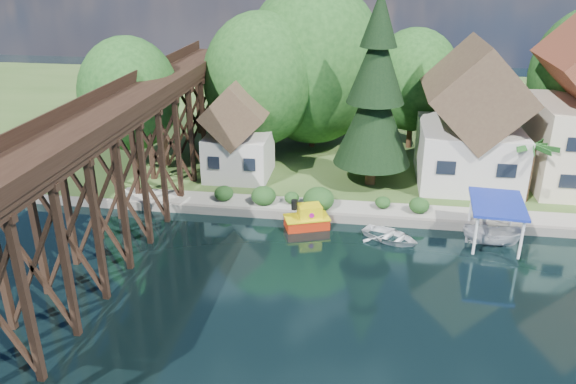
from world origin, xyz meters
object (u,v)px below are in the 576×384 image
at_px(palm_tree, 534,148).
at_px(conifer, 375,95).
at_px(tugboat, 307,219).
at_px(boat_white_a, 391,235).
at_px(house_left, 471,124).
at_px(boat_canopy, 494,227).
at_px(shed, 238,136).
at_px(trestle_bridge, 129,153).

bearing_deg(palm_tree, conifer, 170.86).
distance_m(tugboat, boat_white_a, 5.68).
distance_m(house_left, boat_canopy, 10.64).
distance_m(conifer, boat_canopy, 12.95).
bearing_deg(shed, tugboat, -49.78).
height_order(house_left, tugboat, house_left).
height_order(shed, boat_canopy, shed).
bearing_deg(shed, conifer, -1.10).
bearing_deg(conifer, boat_white_a, -80.29).
distance_m(trestle_bridge, palm_tree, 27.79).
xyz_separation_m(trestle_bridge, boat_white_a, (17.02, 0.63, -4.96)).
relative_size(house_left, boat_canopy, 2.26).
relative_size(trestle_bridge, shed, 5.63).
relative_size(conifer, boat_canopy, 2.99).
relative_size(house_left, shed, 1.40).
height_order(trestle_bridge, palm_tree, trestle_bridge).
height_order(shed, conifer, conifer).
xyz_separation_m(house_left, tugboat, (-11.55, -9.12, -4.49)).
bearing_deg(boat_white_a, palm_tree, -27.02).
bearing_deg(palm_tree, house_left, 137.29).
xyz_separation_m(trestle_bridge, conifer, (15.56, 9.12, 2.18)).
bearing_deg(shed, trestle_bridge, -118.19).
bearing_deg(trestle_bridge, tugboat, 8.48).
xyz_separation_m(house_left, palm_tree, (3.80, -3.51, -0.55)).
distance_m(shed, boat_canopy, 20.39).
xyz_separation_m(shed, palm_tree, (21.80, -2.01, 0.76)).
bearing_deg(palm_tree, boat_canopy, -118.03).
xyz_separation_m(trestle_bridge, boat_canopy, (23.40, 0.92, -4.07)).
xyz_separation_m(trestle_bridge, house_left, (23.00, 10.83, -0.21)).
relative_size(trestle_bridge, conifer, 3.02).
height_order(shed, tugboat, shed).
relative_size(conifer, tugboat, 4.35).
xyz_separation_m(palm_tree, tugboat, (-15.36, -5.61, -3.94)).
relative_size(house_left, tugboat, 3.28).
xyz_separation_m(house_left, conifer, (-7.44, -1.70, 2.39)).
distance_m(shed, palm_tree, 21.91).
xyz_separation_m(shed, boat_white_a, (12.02, -8.70, -3.43)).
height_order(trestle_bridge, tugboat, trestle_bridge).
bearing_deg(conifer, palm_tree, -9.14).
height_order(boat_white_a, boat_canopy, boat_canopy).
relative_size(house_left, palm_tree, 2.35).
distance_m(shed, boat_white_a, 15.23).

